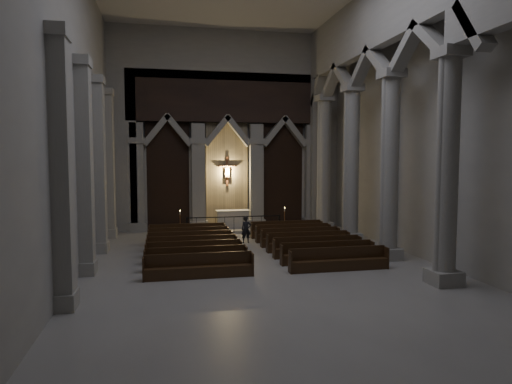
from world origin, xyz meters
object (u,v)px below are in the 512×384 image
altar (233,219)px  worshipper (246,230)px  pews (252,247)px  candle_stand_right (284,225)px  altar_rail (234,222)px  candle_stand_left (180,229)px

altar → worshipper: (-0.00, -4.42, 0.02)m
pews → worshipper: 2.55m
candle_stand_right → worshipper: candle_stand_right is taller
altar → candle_stand_right: bearing=-24.8°
altar_rail → pews: altar_rail is taller
altar_rail → worshipper: (0.21, -2.70, -0.02)m
altar_rail → pews: (0.00, -5.21, -0.41)m
altar_rail → worshipper: bearing=-85.6°
candle_stand_left → worshipper: 4.38m
candle_stand_left → candle_stand_right: (6.09, 0.14, 0.00)m
altar → candle_stand_left: (-3.21, -1.47, -0.28)m
pews → worshipper: size_ratio=6.83×
pews → worshipper: (0.21, 2.51, 0.40)m
altar → altar_rail: 1.74m
altar → pews: bearing=-91.7°
candle_stand_left → pews: 6.24m
candle_stand_right → worshipper: (-2.87, -3.10, 0.30)m
candle_stand_left → candle_stand_right: bearing=1.3°
candle_stand_right → pews: (-3.08, -5.61, -0.10)m
candle_stand_left → altar: bearing=24.6°
altar → candle_stand_left: candle_stand_left is taller
candle_stand_left → worshipper: size_ratio=1.04×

